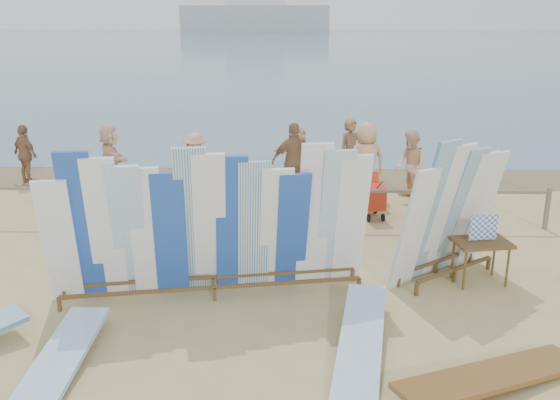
{
  "coord_description": "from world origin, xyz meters",
  "views": [
    {
      "loc": [
        0.76,
        -8.87,
        4.24
      ],
      "look_at": [
        0.47,
        1.71,
        0.99
      ],
      "focal_mm": 38.0,
      "sensor_mm": 36.0,
      "label": 1
    }
  ],
  "objects_px": {
    "beachgoer_6": "(366,161)",
    "flat_board_a": "(56,377)",
    "beachgoer_11": "(111,158)",
    "beach_chair_left": "(233,206)",
    "flat_board_b": "(361,351)",
    "beachgoer_8": "(410,166)",
    "beachgoer_extra_1": "(26,154)",
    "stroller": "(373,201)",
    "beachgoer_5": "(298,156)",
    "vendor_table": "(480,260)",
    "main_surfboard_rack": "(212,229)",
    "beachgoer_7": "(351,154)",
    "flat_board_c": "(492,386)",
    "beachgoer_4": "(295,161)",
    "beach_chair_right": "(362,203)",
    "beachgoer_3": "(195,165)",
    "side_surfboard_rack": "(449,216)"
  },
  "relations": [
    {
      "from": "beachgoer_6",
      "to": "flat_board_a",
      "type": "bearing_deg",
      "value": 45.69
    },
    {
      "from": "beachgoer_11",
      "to": "beach_chair_left",
      "type": "bearing_deg",
      "value": -154.21
    },
    {
      "from": "flat_board_b",
      "to": "beachgoer_11",
      "type": "bearing_deg",
      "value": 136.08
    },
    {
      "from": "beachgoer_8",
      "to": "beachgoer_extra_1",
      "type": "relative_size",
      "value": 1.08
    },
    {
      "from": "stroller",
      "to": "beachgoer_11",
      "type": "bearing_deg",
      "value": 151.6
    },
    {
      "from": "beachgoer_5",
      "to": "beachgoer_11",
      "type": "bearing_deg",
      "value": -126.41
    },
    {
      "from": "beachgoer_extra_1",
      "to": "vendor_table",
      "type": "bearing_deg",
      "value": -176.23
    },
    {
      "from": "main_surfboard_rack",
      "to": "beachgoer_7",
      "type": "distance_m",
      "value": 6.83
    },
    {
      "from": "stroller",
      "to": "beachgoer_6",
      "type": "height_order",
      "value": "beachgoer_6"
    },
    {
      "from": "beachgoer_6",
      "to": "flat_board_c",
      "type": "bearing_deg",
      "value": 81.99
    },
    {
      "from": "beachgoer_6",
      "to": "beachgoer_5",
      "type": "bearing_deg",
      "value": -50.18
    },
    {
      "from": "flat_board_a",
      "to": "beachgoer_extra_1",
      "type": "distance_m",
      "value": 9.86
    },
    {
      "from": "beachgoer_extra_1",
      "to": "beachgoer_4",
      "type": "bearing_deg",
      "value": -155.6
    },
    {
      "from": "beach_chair_right",
      "to": "beachgoer_6",
      "type": "bearing_deg",
      "value": 85.51
    },
    {
      "from": "flat_board_b",
      "to": "beachgoer_5",
      "type": "bearing_deg",
      "value": 105.59
    },
    {
      "from": "vendor_table",
      "to": "beachgoer_4",
      "type": "bearing_deg",
      "value": 113.44
    },
    {
      "from": "beachgoer_4",
      "to": "flat_board_b",
      "type": "bearing_deg",
      "value": 91.73
    },
    {
      "from": "beachgoer_11",
      "to": "beachgoer_7",
      "type": "bearing_deg",
      "value": -118.54
    },
    {
      "from": "flat_board_b",
      "to": "beachgoer_8",
      "type": "height_order",
      "value": "beachgoer_8"
    },
    {
      "from": "beach_chair_right",
      "to": "beachgoer_3",
      "type": "bearing_deg",
      "value": 168.25
    },
    {
      "from": "beachgoer_6",
      "to": "flat_board_b",
      "type": "bearing_deg",
      "value": 70.19
    },
    {
      "from": "vendor_table",
      "to": "beachgoer_7",
      "type": "bearing_deg",
      "value": 96.74
    },
    {
      "from": "flat_board_c",
      "to": "beachgoer_11",
      "type": "bearing_deg",
      "value": 12.61
    },
    {
      "from": "beachgoer_11",
      "to": "beachgoer_5",
      "type": "distance_m",
      "value": 4.8
    },
    {
      "from": "main_surfboard_rack",
      "to": "flat_board_a",
      "type": "distance_m",
      "value": 3.06
    },
    {
      "from": "flat_board_a",
      "to": "beach_chair_left",
      "type": "height_order",
      "value": "beach_chair_left"
    },
    {
      "from": "flat_board_b",
      "to": "stroller",
      "type": "distance_m",
      "value": 5.64
    },
    {
      "from": "beachgoer_7",
      "to": "beachgoer_extra_1",
      "type": "relative_size",
      "value": 1.16
    },
    {
      "from": "beachgoer_11",
      "to": "beachgoer_5",
      "type": "relative_size",
      "value": 1.08
    },
    {
      "from": "beach_chair_right",
      "to": "beachgoer_11",
      "type": "bearing_deg",
      "value": 168.8
    },
    {
      "from": "side_surfboard_rack",
      "to": "vendor_table",
      "type": "relative_size",
      "value": 2.09
    },
    {
      "from": "flat_board_c",
      "to": "stroller",
      "type": "relative_size",
      "value": 2.78
    },
    {
      "from": "stroller",
      "to": "beachgoer_4",
      "type": "bearing_deg",
      "value": 130.36
    },
    {
      "from": "beachgoer_11",
      "to": "beachgoer_3",
      "type": "height_order",
      "value": "beachgoer_11"
    },
    {
      "from": "beachgoer_4",
      "to": "beachgoer_8",
      "type": "relative_size",
      "value": 1.1
    },
    {
      "from": "beachgoer_5",
      "to": "beachgoer_6",
      "type": "bearing_deg",
      "value": 9.38
    },
    {
      "from": "flat_board_c",
      "to": "beachgoer_4",
      "type": "bearing_deg",
      "value": -10.32
    },
    {
      "from": "stroller",
      "to": "main_surfboard_rack",
      "type": "bearing_deg",
      "value": -137.77
    },
    {
      "from": "vendor_table",
      "to": "beachgoer_7",
      "type": "relative_size",
      "value": 0.65
    },
    {
      "from": "flat_board_a",
      "to": "beachgoer_5",
      "type": "height_order",
      "value": "beachgoer_5"
    },
    {
      "from": "flat_board_c",
      "to": "beach_chair_right",
      "type": "bearing_deg",
      "value": -20.24
    },
    {
      "from": "vendor_table",
      "to": "beachgoer_5",
      "type": "bearing_deg",
      "value": 107.08
    },
    {
      "from": "beachgoer_3",
      "to": "beachgoer_5",
      "type": "relative_size",
      "value": 1.03
    },
    {
      "from": "beach_chair_left",
      "to": "beachgoer_extra_1",
      "type": "bearing_deg",
      "value": 153.14
    },
    {
      "from": "flat_board_a",
      "to": "beachgoer_5",
      "type": "xyz_separation_m",
      "value": [
        2.99,
        8.92,
        0.78
      ]
    },
    {
      "from": "vendor_table",
      "to": "stroller",
      "type": "xyz_separation_m",
      "value": [
        -1.37,
        3.36,
        -0.01
      ]
    },
    {
      "from": "flat_board_b",
      "to": "flat_board_a",
      "type": "relative_size",
      "value": 1.0
    },
    {
      "from": "vendor_table",
      "to": "beach_chair_left",
      "type": "distance_m",
      "value": 5.5
    },
    {
      "from": "beachgoer_5",
      "to": "main_surfboard_rack",
      "type": "bearing_deg",
      "value": -55.04
    },
    {
      "from": "flat_board_c",
      "to": "beachgoer_4",
      "type": "xyz_separation_m",
      "value": [
        -2.42,
        7.71,
        0.94
      ]
    }
  ]
}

